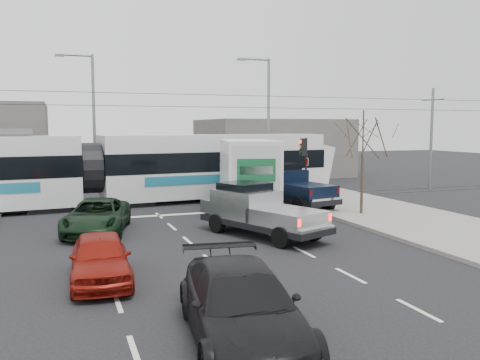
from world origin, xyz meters
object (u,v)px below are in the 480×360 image
object	(u,v)px
bare_tree	(363,139)
dark_car	(241,306)
traffic_signal	(304,156)
box_truck	(247,176)
red_car	(100,258)
street_lamp_far	(91,115)
tram	(89,170)
navy_pickup	(288,186)
silver_pickup	(257,210)
green_car	(97,216)
street_lamp_near	(266,116)

from	to	relation	value
bare_tree	dark_car	size ratio (longest dim) A/B	0.95
bare_tree	traffic_signal	bearing A→B (deg)	105.76
box_truck	dark_car	distance (m)	16.30
traffic_signal	red_car	size ratio (longest dim) A/B	0.89
street_lamp_far	box_truck	bearing A→B (deg)	-54.82
tram	navy_pickup	bearing A→B (deg)	-25.06
silver_pickup	navy_pickup	bearing A→B (deg)	32.71
tram	red_car	world-z (taller)	tram
silver_pickup	bare_tree	bearing A→B (deg)	-2.49
tram	silver_pickup	size ratio (longest dim) A/B	4.74
bare_tree	green_car	world-z (taller)	bare_tree
red_car	dark_car	world-z (taller)	dark_car
street_lamp_far	red_car	size ratio (longest dim) A/B	2.22
tram	green_car	size ratio (longest dim) A/B	5.70
street_lamp_near	tram	world-z (taller)	street_lamp_near
bare_tree	red_car	xyz separation A→B (m)	(-12.86, -6.63, -3.10)
silver_pickup	green_car	xyz separation A→B (m)	(-6.05, 2.60, -0.34)
street_lamp_near	box_truck	bearing A→B (deg)	-118.56
dark_car	traffic_signal	bearing A→B (deg)	66.53
street_lamp_near	dark_car	size ratio (longest dim) A/B	1.70
traffic_signal	navy_pickup	xyz separation A→B (m)	(-1.05, -0.25, -1.58)
traffic_signal	navy_pickup	distance (m)	1.92
traffic_signal	tram	bearing A→B (deg)	163.36
tram	box_truck	bearing A→B (deg)	-32.69
bare_tree	navy_pickup	distance (m)	5.08
bare_tree	box_truck	world-z (taller)	bare_tree
traffic_signal	silver_pickup	size ratio (longest dim) A/B	0.60
street_lamp_far	box_truck	xyz separation A→B (m)	(7.10, -10.08, -3.29)
traffic_signal	green_car	xyz separation A→B (m)	(-11.33, -3.73, -2.04)
bare_tree	dark_car	xyz separation A→B (m)	(-10.49, -11.77, -3.03)
tram	silver_pickup	world-z (taller)	tram
street_lamp_far	bare_tree	bearing A→B (deg)	-48.88
red_car	box_truck	bearing A→B (deg)	53.47
street_lamp_far	navy_pickup	distance (m)	14.25
navy_pickup	dark_car	xyz separation A→B (m)	(-8.31, -15.52, -0.39)
bare_tree	street_lamp_far	xyz separation A→B (m)	(-11.79, 13.50, 1.32)
tram	navy_pickup	distance (m)	10.83
box_truck	green_car	world-z (taller)	box_truck
street_lamp_near	red_car	xyz separation A→B (m)	(-12.57, -18.13, -4.42)
traffic_signal	tram	xyz separation A→B (m)	(-11.22, 3.35, -0.68)
traffic_signal	green_car	size ratio (longest dim) A/B	0.72
green_car	red_car	bearing A→B (deg)	-79.98
bare_tree	street_lamp_far	bearing A→B (deg)	131.12
green_car	dark_car	xyz separation A→B (m)	(1.97, -12.04, 0.07)
street_lamp_far	dark_car	world-z (taller)	street_lamp_far
bare_tree	tram	bearing A→B (deg)	149.24
street_lamp_far	silver_pickup	bearing A→B (deg)	-71.24
dark_car	street_lamp_far	bearing A→B (deg)	100.17
box_truck	red_car	distance (m)	13.01
silver_pickup	green_car	size ratio (longest dim) A/B	1.20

